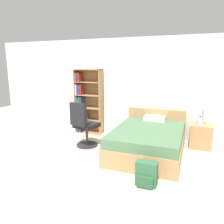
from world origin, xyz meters
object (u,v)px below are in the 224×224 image
bed (149,140)px  table_lamp (204,107)px  bookshelf (85,103)px  nightstand (201,136)px  backpack_green (146,174)px  water_bottle (200,121)px  office_chair (84,126)px

bed → table_lamp: 1.48m
bookshelf → nightstand: bookshelf is taller
backpack_green → bookshelf: bearing=135.0°
water_bottle → backpack_green: water_bottle is taller
water_bottle → backpack_green: size_ratio=0.56×
table_lamp → water_bottle: size_ratio=2.33×
office_chair → nightstand: office_chair is taller
backpack_green → water_bottle: bearing=68.3°
bookshelf → nightstand: bearing=-2.5°
office_chair → table_lamp: size_ratio=2.06×
nightstand → backpack_green: 2.26m
water_bottle → backpack_green: bearing=-111.7°
bookshelf → backpack_green: (2.23, -2.23, -0.67)m
bookshelf → water_bottle: 3.04m
water_bottle → nightstand: bearing=65.0°
bookshelf → nightstand: (3.07, -0.13, -0.58)m
backpack_green → table_lamp: bearing=67.7°
bed → water_bottle: size_ratio=8.88×
bookshelf → bed: (1.99, -0.88, -0.57)m
nightstand → backpack_green: nightstand is taller
bed → backpack_green: 1.37m
nightstand → water_bottle: bearing=-115.0°
office_chair → water_bottle: size_ratio=4.80×
bookshelf → water_bottle: bearing=-4.5°
bookshelf → table_lamp: bearing=-3.0°
bookshelf → bed: bearing=-23.9°
bookshelf → office_chair: (0.50, -1.06, -0.34)m
office_chair → nightstand: bearing=19.7°
nightstand → table_lamp: (0.01, -0.03, 0.71)m
bookshelf → table_lamp: 3.08m
bed → table_lamp: size_ratio=3.81×
backpack_green → bed: bearing=99.9°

